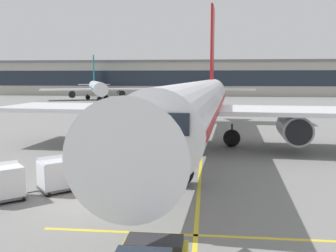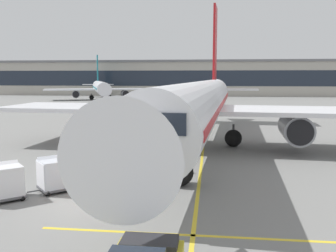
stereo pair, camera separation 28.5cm
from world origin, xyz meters
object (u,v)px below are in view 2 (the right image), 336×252
baggage_cart_second (2,181)px  safety_cone_wingtip (144,156)px  ground_crew_by_loader (119,173)px  ground_crew_marshaller (105,179)px  safety_cone_engine_keepout (135,144)px  ground_crew_by_carts (87,181)px  distant_airplane (101,88)px  belt_loader (114,166)px  baggage_cart_lead (57,173)px  parked_airplane (201,104)px

baggage_cart_second → safety_cone_wingtip: baggage_cart_second is taller
ground_crew_by_loader → ground_crew_marshaller: bearing=-108.7°
safety_cone_engine_keepout → ground_crew_by_carts: bearing=-88.5°
baggage_cart_second → distant_airplane: 83.55m
baggage_cart_second → safety_cone_wingtip: (5.60, 9.96, -0.69)m
belt_loader → baggage_cart_lead: 3.61m
safety_cone_engine_keepout → belt_loader: bearing=-85.4°
baggage_cart_second → ground_crew_by_loader: (5.62, 2.19, -0.00)m
baggage_cart_second → ground_crew_by_carts: size_ratio=1.47×
ground_crew_by_loader → distant_airplane: size_ratio=0.05×
baggage_cart_second → ground_crew_marshaller: (5.19, 0.92, -0.00)m
belt_loader → ground_crew_by_carts: 3.82m
belt_loader → safety_cone_wingtip: belt_loader is taller
parked_airplane → ground_crew_marshaller: bearing=-107.4°
belt_loader → ground_crew_by_loader: 2.37m
safety_cone_wingtip → ground_crew_marshaller: bearing=-92.6°
ground_crew_marshaller → safety_cone_wingtip: 9.07m
parked_airplane → baggage_cart_second: 18.44m
belt_loader → parked_airplane: bearing=65.8°
baggage_cart_lead → ground_crew_by_carts: 2.50m
ground_crew_by_loader → safety_cone_engine_keepout: 12.42m
safety_cone_wingtip → baggage_cart_second: bearing=-119.3°
parked_airplane → ground_crew_by_loader: size_ratio=26.79×
baggage_cart_second → distant_airplane: (-19.55, 81.20, 2.27)m
baggage_cart_lead → ground_crew_by_loader: 3.45m
baggage_cart_second → safety_cone_engine_keepout: bearing=74.7°
distant_airplane → parked_airplane: bearing=-66.0°
belt_loader → safety_cone_engine_keepout: (-0.80, 10.08, -0.53)m
baggage_cart_lead → distant_airplane: 82.26m
ground_crew_marshaller → belt_loader: bearing=96.9°
ground_crew_by_loader → safety_cone_wingtip: 7.80m
safety_cone_engine_keepout → distant_airplane: size_ratio=0.02×
belt_loader → safety_cone_engine_keepout: belt_loader is taller
parked_airplane → ground_crew_by_carts: 16.01m
ground_crew_by_loader → safety_cone_wingtip: size_ratio=2.71×
baggage_cart_lead → parked_airplane: bearing=60.8°
baggage_cart_lead → ground_crew_marshaller: 3.16m
ground_crew_by_loader → baggage_cart_second: bearing=-158.7°
distant_airplane → safety_cone_wingtip: bearing=-70.6°
baggage_cart_second → ground_crew_by_carts: 4.36m
ground_crew_by_loader → ground_crew_marshaller: size_ratio=1.00×
safety_cone_wingtip → parked_airplane: bearing=52.8°
safety_cone_engine_keepout → baggage_cart_second: bearing=-105.3°
belt_loader → distant_airplane: distant_airplane is taller
parked_airplane → distant_airplane: (-29.28, 65.81, -0.63)m
baggage_cart_second → ground_crew_by_loader: baggage_cart_second is taller
ground_crew_marshaller → safety_cone_wingtip: ground_crew_marshaller is taller
ground_crew_marshaller → baggage_cart_second: bearing=-169.9°
belt_loader → ground_crew_by_carts: (-0.45, -3.79, 0.15)m
parked_airplane → safety_cone_wingtip: (-4.12, -5.43, -3.59)m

